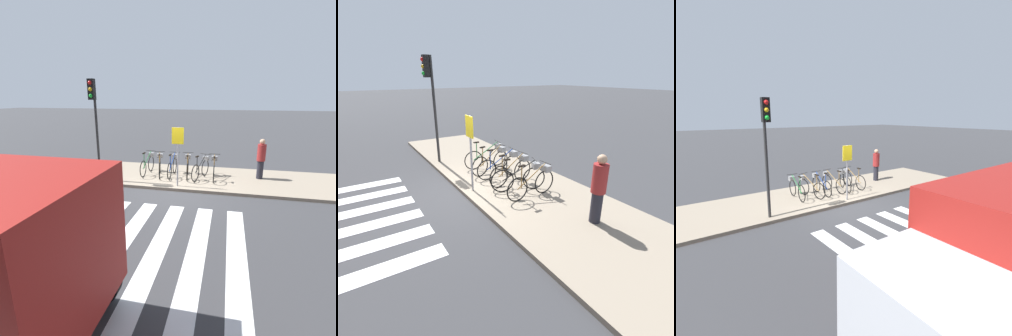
{
  "view_description": "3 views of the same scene",
  "coord_description": "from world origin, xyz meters",
  "views": [
    {
      "loc": [
        1.89,
        -9.02,
        3.45
      ],
      "look_at": [
        -0.27,
        0.46,
        0.76
      ],
      "focal_mm": 28.0,
      "sensor_mm": 36.0,
      "label": 1
    },
    {
      "loc": [
        6.78,
        -2.67,
        3.43
      ],
      "look_at": [
        0.8,
        1.07,
        0.89
      ],
      "focal_mm": 28.0,
      "sensor_mm": 36.0,
      "label": 2
    },
    {
      "loc": [
        -5.99,
        -7.92,
        3.55
      ],
      "look_at": [
        0.51,
        1.02,
        1.28
      ],
      "focal_mm": 28.0,
      "sensor_mm": 36.0,
      "label": 3
    }
  ],
  "objects": [
    {
      "name": "sign_post",
      "position": [
        0.13,
        0.29,
        1.64
      ],
      "size": [
        0.44,
        0.07,
        2.23
      ],
      "color": "#99999E",
      "rests_on": "sidewalk"
    },
    {
      "name": "parked_bicycle_4",
      "position": [
        0.91,
        1.53,
        0.57
      ],
      "size": [
        0.66,
        1.6,
        1.03
      ],
      "color": "black",
      "rests_on": "sidewalk"
    },
    {
      "name": "parked_bicycle_0",
      "position": [
        -1.46,
        1.69,
        0.57
      ],
      "size": [
        0.46,
        1.67,
        1.03
      ],
      "color": "black",
      "rests_on": "sidewalk"
    },
    {
      "name": "parked_bicycle_2",
      "position": [
        -0.33,
        1.62,
        0.57
      ],
      "size": [
        0.46,
        1.67,
        1.03
      ],
      "color": "black",
      "rests_on": "sidewalk"
    },
    {
      "name": "traffic_light",
      "position": [
        -3.1,
        0.24,
        2.93
      ],
      "size": [
        0.24,
        0.4,
        3.94
      ],
      "color": "#2D2D2D",
      "rests_on": "sidewalk"
    },
    {
      "name": "parked_bicycle_3",
      "position": [
        0.32,
        1.64,
        0.57
      ],
      "size": [
        0.46,
        1.66,
        1.03
      ],
      "color": "black",
      "rests_on": "sidewalk"
    },
    {
      "name": "ground_plane",
      "position": [
        0.0,
        0.0,
        0.0
      ],
      "size": [
        120.0,
        120.0,
        0.0
      ],
      "primitive_type": "plane",
      "color": "#38383A"
    },
    {
      "name": "parked_bicycle_1",
      "position": [
        -0.89,
        1.56,
        0.57
      ],
      "size": [
        0.55,
        1.63,
        1.03
      ],
      "color": "black",
      "rests_on": "sidewalk"
    },
    {
      "name": "road_crosswalk",
      "position": [
        -0.0,
        -5.34,
        0.0
      ],
      "size": [
        4.95,
        8.0,
        0.01
      ],
      "color": "silver",
      "rests_on": "ground_plane"
    },
    {
      "name": "pedestrian",
      "position": [
        3.29,
        1.99,
        0.99
      ],
      "size": [
        0.34,
        0.34,
        1.66
      ],
      "color": "#23232D",
      "rests_on": "sidewalk"
    },
    {
      "name": "parked_bicycle_5",
      "position": [
        1.43,
        1.6,
        0.57
      ],
      "size": [
        0.46,
        1.67,
        1.03
      ],
      "color": "black",
      "rests_on": "sidewalk"
    },
    {
      "name": "sidewalk",
      "position": [
        0.0,
        1.71,
        0.06
      ],
      "size": [
        14.1,
        3.42,
        0.12
      ],
      "color": "gray",
      "rests_on": "ground_plane"
    }
  ]
}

